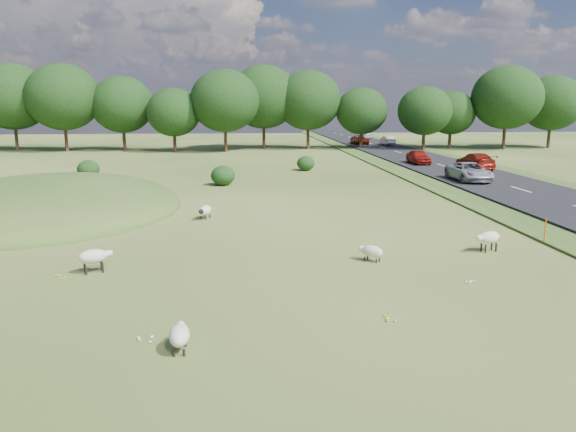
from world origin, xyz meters
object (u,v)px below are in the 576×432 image
object	(u,v)px
car_4	(365,135)
car_5	(388,140)
sheep_1	(94,256)
car_2	(419,157)
car_0	(476,161)
marker_post	(545,231)
sheep_4	(489,238)
car_3	(469,172)
sheep_2	(179,335)
sheep_0	(371,251)
sheep_3	(205,210)
car_1	(360,140)

from	to	relation	value
car_4	car_5	distance (m)	15.27
sheep_1	car_2	xyz separation A→B (m)	(23.98, 35.24, 0.32)
car_0	car_4	bearing A→B (deg)	-90.00
marker_post	sheep_4	world-z (taller)	marker_post
marker_post	car_3	size ratio (longest dim) A/B	0.23
sheep_2	car_2	size ratio (longest dim) A/B	0.29
marker_post	sheep_0	distance (m)	8.93
car_4	car_5	xyz separation A→B (m)	(0.00, -15.27, 0.08)
sheep_3	car_5	world-z (taller)	car_5
sheep_3	car_1	distance (m)	57.40
car_0	car_1	world-z (taller)	car_0
car_0	car_2	bearing A→B (deg)	-54.43
marker_post	sheep_3	xyz separation A→B (m)	(-15.94, 7.06, -0.12)
sheep_4	car_5	size ratio (longest dim) A/B	0.31
car_2	car_1	bearing A→B (deg)	90.00
car_3	car_5	world-z (taller)	car_3
sheep_2	sheep_3	distance (m)	17.21
sheep_3	car_4	world-z (taller)	car_4
sheep_1	sheep_4	bearing A→B (deg)	-18.74
sheep_3	sheep_0	bearing A→B (deg)	57.40
sheep_0	car_2	size ratio (longest dim) A/B	0.26
marker_post	sheep_1	bearing A→B (deg)	-171.61
marker_post	sheep_0	bearing A→B (deg)	-165.64
marker_post	car_0	distance (m)	28.27
marker_post	sheep_4	xyz separation A→B (m)	(-3.23, -1.18, 0.04)
sheep_0	car_2	xyz separation A→B (m)	(13.08, 34.57, 0.55)
sheep_2	car_2	world-z (taller)	car_2
sheep_0	sheep_2	xyz separation A→B (m)	(-6.97, -7.93, 0.03)
sheep_4	car_3	world-z (taller)	car_3
sheep_4	car_4	size ratio (longest dim) A/B	0.31
sheep_1	sheep_4	xyz separation A→B (m)	(16.33, 1.70, -0.01)
car_0	car_5	size ratio (longest dim) A/B	1.26
sheep_2	car_4	world-z (taller)	car_4
sheep_3	car_1	xyz separation A→B (m)	(20.37, 53.66, 0.43)
sheep_1	sheep_3	xyz separation A→B (m)	(3.61, 9.95, -0.17)
sheep_1	sheep_3	size ratio (longest dim) A/B	0.97
sheep_0	car_3	distance (m)	25.26
marker_post	car_5	distance (m)	59.40
car_0	car_1	xyz separation A→B (m)	(-3.80, 33.68, -0.11)
car_2	car_4	xyz separation A→B (m)	(3.80, 41.74, -0.10)
car_1	sheep_1	bearing A→B (deg)	-110.66
sheep_0	car_1	distance (m)	64.28
sheep_1	car_0	distance (m)	40.83
sheep_1	sheep_4	distance (m)	16.41
sheep_2	car_4	distance (m)	87.55
car_2	car_3	size ratio (longest dim) A/B	0.80
car_0	car_4	size ratio (longest dim) A/B	1.25
marker_post	sheep_3	bearing A→B (deg)	156.10
sheep_1	sheep_3	world-z (taller)	sheep_1
sheep_3	marker_post	bearing A→B (deg)	85.34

